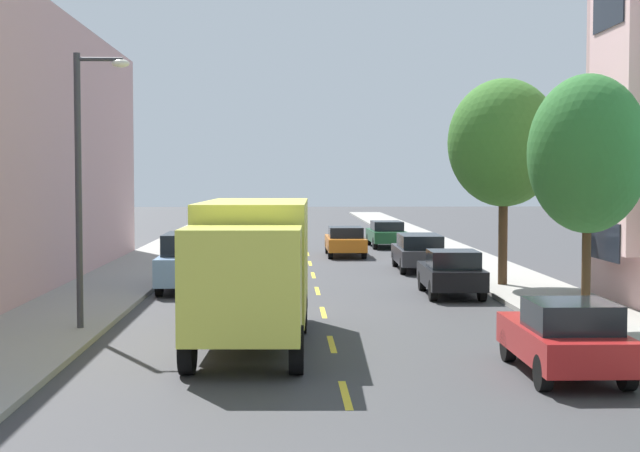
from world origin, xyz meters
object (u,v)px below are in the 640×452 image
street_lamp (85,169)px  parked_hatchback_black (451,273)px  delivery_box_truck (253,263)px  street_tree_second (588,154)px  parked_suv_sky (191,261)px  parked_wagon_white (231,227)px  parked_sedan_forest (386,234)px  moving_orange_sedan (345,241)px  parked_sedan_teal (220,236)px  parked_wagon_charcoal (419,251)px  parked_hatchback_red (565,337)px  street_tree_third (504,143)px

street_lamp → parked_hatchback_black: bearing=33.7°
street_lamp → delivery_box_truck: (4.15, -1.62, -2.15)m
street_tree_second → parked_suv_sky: bearing=140.3°
parked_wagon_white → parked_sedan_forest: parked_wagon_white is taller
delivery_box_truck → parked_suv_sky: 10.70m
parked_suv_sky → moving_orange_sedan: size_ratio=1.07×
street_tree_second → parked_wagon_white: (-10.82, 33.77, -3.60)m
parked_sedan_teal → parked_wagon_charcoal: (8.85, -10.54, 0.05)m
parked_sedan_forest → parked_wagon_charcoal: bearing=-90.1°
parked_wagon_charcoal → parked_hatchback_red: 20.25m
parked_sedan_forest → delivery_box_truck: bearing=-102.0°
parked_wagon_white → street_lamp: bearing=-92.6°
parked_sedan_teal → moving_orange_sedan: 7.19m
street_tree_second → parked_suv_sky: (-10.69, 8.87, -3.41)m
delivery_box_truck → parked_hatchback_black: (6.06, 8.44, -1.12)m
parked_wagon_white → parked_sedan_forest: 10.69m
parked_sedan_teal → parked_suv_sky: 16.77m
street_tree_second → delivery_box_truck: size_ratio=0.77×
delivery_box_truck → parked_sedan_teal: (-2.68, 27.13, -1.12)m
street_lamp → parked_sedan_teal: 25.76m
street_tree_third → parked_wagon_white: 27.41m
street_lamp → parked_sedan_forest: 29.67m
parked_sedan_teal → parked_wagon_charcoal: bearing=-50.0°
street_tree_second → parked_wagon_charcoal: 15.64m
parked_sedan_teal → parked_wagon_charcoal: 13.76m
parked_sedan_teal → moving_orange_sedan: size_ratio=1.01×
delivery_box_truck → parked_hatchback_black: size_ratio=2.00×
parked_sedan_teal → parked_sedan_forest: bearing=13.4°
delivery_box_truck → parked_wagon_charcoal: bearing=69.6°
parked_hatchback_red → parked_sedan_forest: bearing=89.9°
parked_hatchback_black → street_tree_second: bearing=-72.9°
parked_wagon_white → parked_wagon_charcoal: same height
moving_orange_sedan → parked_sedan_forest: bearing=65.1°
parked_wagon_white → moving_orange_sedan: 13.20m
parked_hatchback_red → moving_orange_sedan: size_ratio=0.89×
street_lamp → street_tree_second: bearing=-0.6°
parked_wagon_charcoal → street_lamp: bearing=-124.6°
street_tree_second → parked_wagon_white: bearing=107.8°
delivery_box_truck → parked_sedan_forest: size_ratio=1.78×
street_tree_second → moving_orange_sedan: street_tree_second is taller
delivery_box_truck → parked_sedan_forest: (6.19, 29.24, -1.12)m
delivery_box_truck → parked_suv_sky: (-2.49, 10.37, -0.89)m
delivery_box_truck → parked_hatchback_black: delivery_box_truck is taller
parked_sedan_teal → parked_wagon_white: 8.14m
street_lamp → parked_suv_sky: size_ratio=1.39×
parked_sedan_forest → moving_orange_sedan: same height
street_tree_second → parked_sedan_teal: 28.08m
street_lamp → moving_orange_sedan: street_lamp is taller
parked_suv_sky → moving_orange_sedan: 14.59m
parked_suv_sky → parked_hatchback_black: parked_suv_sky is taller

